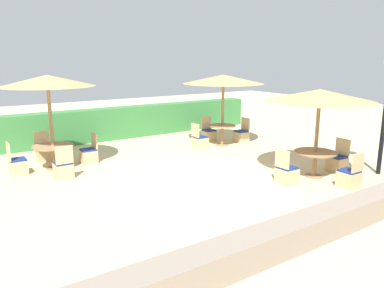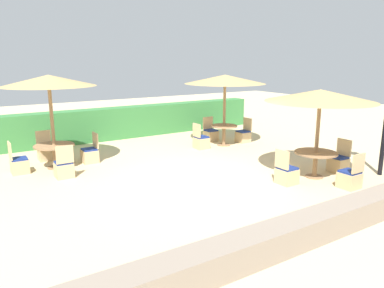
% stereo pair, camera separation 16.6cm
% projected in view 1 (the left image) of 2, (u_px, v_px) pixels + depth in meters
% --- Properties ---
extents(ground_plane, '(40.00, 40.00, 0.00)m').
position_uv_depth(ground_plane, '(204.00, 181.00, 9.98)').
color(ground_plane, '#D1BA8C').
extents(hedge_row, '(13.00, 0.70, 1.25)m').
position_uv_depth(hedge_row, '(112.00, 123.00, 15.01)').
color(hedge_row, '#387A3D').
rests_on(hedge_row, ground_plane).
extents(stone_border, '(10.00, 0.56, 0.49)m').
position_uv_depth(stone_border, '(323.00, 223.00, 6.89)').
color(stone_border, gray).
rests_on(stone_border, ground_plane).
extents(parasol_back_right, '(2.94, 2.94, 2.61)m').
position_uv_depth(parasol_back_right, '(223.00, 79.00, 13.50)').
color(parasol_back_right, '#93704C').
rests_on(parasol_back_right, ground_plane).
extents(round_table_back_right, '(0.99, 0.99, 0.76)m').
position_uv_depth(round_table_back_right, '(222.00, 130.00, 13.92)').
color(round_table_back_right, '#93704C').
rests_on(round_table_back_right, ground_plane).
extents(patio_chair_back_right_north, '(0.46, 0.46, 0.93)m').
position_uv_depth(patio_chair_back_right_north, '(209.00, 134.00, 14.74)').
color(patio_chair_back_right_north, tan).
rests_on(patio_chair_back_right_north, ground_plane).
extents(patio_chair_back_right_east, '(0.46, 0.46, 0.93)m').
position_uv_depth(patio_chair_back_right_east, '(241.00, 135.00, 14.55)').
color(patio_chair_back_right_east, tan).
rests_on(patio_chair_back_right_east, ground_plane).
extents(patio_chair_back_right_west, '(0.46, 0.46, 0.93)m').
position_uv_depth(patio_chair_back_right_west, '(200.00, 141.00, 13.48)').
color(patio_chair_back_right_west, tan).
rests_on(patio_chair_back_right_west, ground_plane).
extents(parasol_front_right, '(2.89, 2.89, 2.41)m').
position_uv_depth(parasol_front_right, '(320.00, 96.00, 9.86)').
color(parasol_front_right, '#93704C').
rests_on(parasol_front_right, ground_plane).
extents(round_table_front_right, '(1.14, 1.14, 0.71)m').
position_uv_depth(round_table_front_right, '(315.00, 156.00, 10.24)').
color(round_table_front_right, '#93704C').
rests_on(round_table_front_right, ground_plane).
extents(patio_chair_front_right_south, '(0.46, 0.46, 0.93)m').
position_uv_depth(patio_chair_front_right_south, '(350.00, 177.00, 9.46)').
color(patio_chair_front_right_south, tan).
rests_on(patio_chair_front_right_south, ground_plane).
extents(patio_chair_front_right_east, '(0.46, 0.46, 0.93)m').
position_uv_depth(patio_chair_front_right_east, '(337.00, 162.00, 10.84)').
color(patio_chair_front_right_east, tan).
rests_on(patio_chair_front_right_east, ground_plane).
extents(patio_chair_front_right_west, '(0.46, 0.46, 0.93)m').
position_uv_depth(patio_chair_front_right_west, '(286.00, 174.00, 9.75)').
color(patio_chair_front_right_west, tan).
rests_on(patio_chair_front_right_west, ground_plane).
extents(parasol_back_left, '(2.66, 2.66, 2.74)m').
position_uv_depth(parasol_back_left, '(47.00, 81.00, 10.53)').
color(parasol_back_left, '#93704C').
rests_on(parasol_back_left, ground_plane).
extents(round_table_back_left, '(1.17, 1.17, 0.70)m').
position_uv_depth(round_table_back_left, '(53.00, 150.00, 10.98)').
color(round_table_back_left, '#93704C').
rests_on(round_table_back_left, ground_plane).
extents(patio_chair_back_left_east, '(0.46, 0.46, 0.93)m').
position_uv_depth(patio_chair_back_left_east, '(89.00, 155.00, 11.64)').
color(patio_chair_back_left_east, tan).
rests_on(patio_chair_back_left_east, ground_plane).
extents(patio_chair_back_left_west, '(0.46, 0.46, 0.93)m').
position_uv_depth(patio_chair_back_left_west, '(18.00, 165.00, 10.51)').
color(patio_chair_back_left_west, tan).
rests_on(patio_chair_back_left_west, ground_plane).
extents(patio_chair_back_left_south, '(0.46, 0.46, 0.93)m').
position_uv_depth(patio_chair_back_left_south, '(63.00, 169.00, 10.17)').
color(patio_chair_back_left_south, tan).
rests_on(patio_chair_back_left_south, ground_plane).
extents(patio_chair_back_left_north, '(0.46, 0.46, 0.93)m').
position_uv_depth(patio_chair_back_left_north, '(44.00, 153.00, 11.90)').
color(patio_chair_back_left_north, tan).
rests_on(patio_chair_back_left_north, ground_plane).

